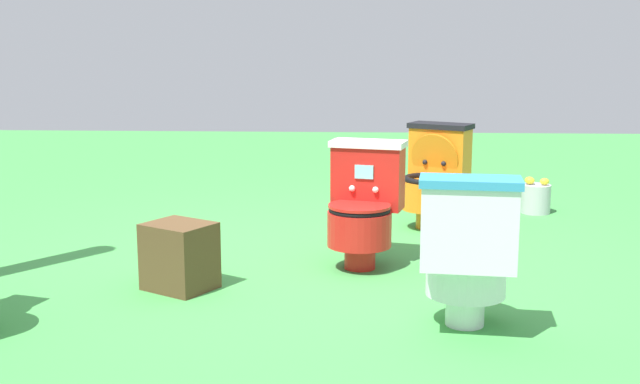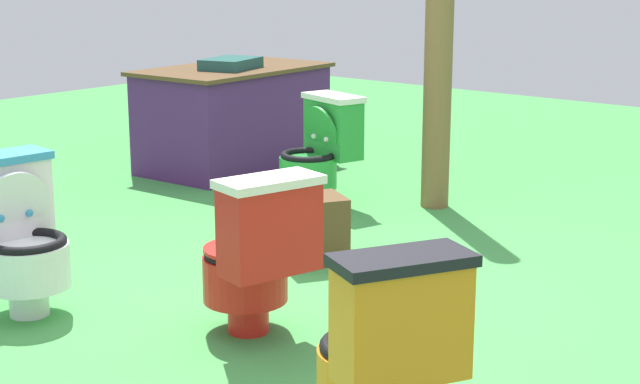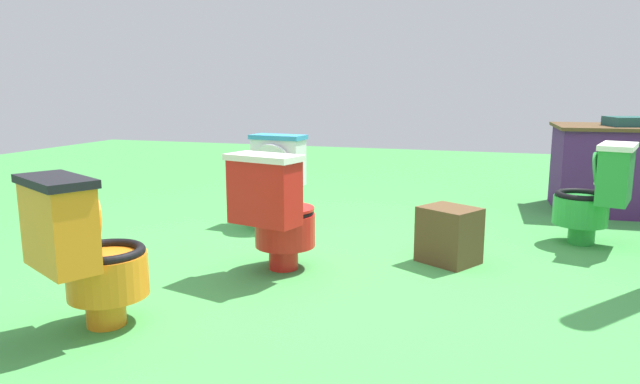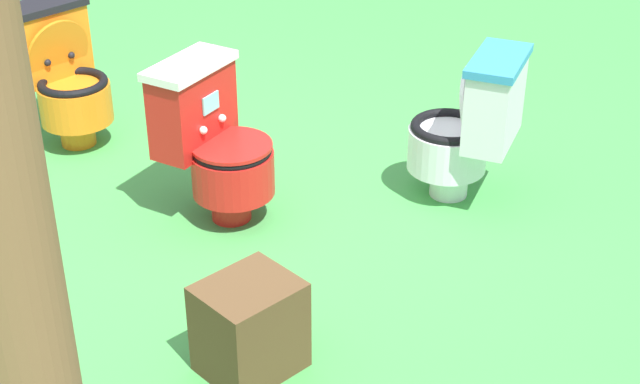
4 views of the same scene
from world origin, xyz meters
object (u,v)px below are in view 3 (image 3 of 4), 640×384
object	(u,v)px
toilet_white	(272,180)
toilet_green	(596,193)
toilet_orange	(86,251)
small_crate	(449,235)
vendor_table	(640,169)
toilet_red	(276,212)

from	to	relation	value
toilet_white	toilet_green	world-z (taller)	same
toilet_orange	small_crate	world-z (taller)	toilet_orange
toilet_orange	toilet_green	xyz separation A→B (m)	(2.40, 2.27, 0.00)
vendor_table	small_crate	xyz separation A→B (m)	(-1.46, -2.02, -0.21)
vendor_table	toilet_orange	bearing A→B (deg)	-129.45
toilet_orange	vendor_table	size ratio (longest dim) A/B	0.49
toilet_white	small_crate	size ratio (longest dim) A/B	2.03
toilet_white	vendor_table	distance (m)	3.25
toilet_white	small_crate	world-z (taller)	toilet_white
toilet_orange	toilet_red	distance (m)	1.15
toilet_green	toilet_red	bearing A→B (deg)	138.14
toilet_green	vendor_table	world-z (taller)	vendor_table
vendor_table	toilet_white	bearing A→B (deg)	-153.16
toilet_orange	toilet_white	distance (m)	2.10
toilet_white	small_crate	distance (m)	1.55
toilet_red	toilet_orange	bearing A→B (deg)	-101.66
toilet_white	toilet_orange	bearing A→B (deg)	95.26
toilet_orange	toilet_green	size ratio (longest dim) A/B	1.00
toilet_orange	toilet_white	size ratio (longest dim) A/B	1.00
toilet_green	vendor_table	size ratio (longest dim) A/B	0.49
toilet_green	vendor_table	xyz separation A→B (m)	(0.53, 1.30, 0.02)
toilet_red	small_crate	xyz separation A→B (m)	(0.97, 0.51, -0.19)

